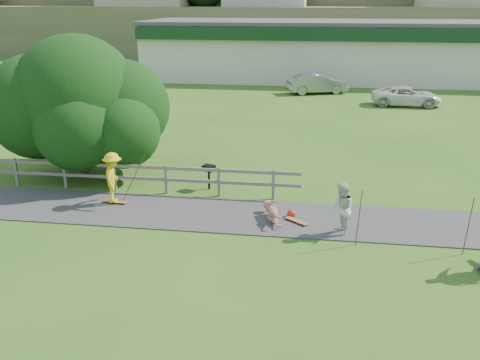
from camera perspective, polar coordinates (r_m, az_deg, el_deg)
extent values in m
plane|color=#285919|center=(16.81, -4.31, -5.62)|extent=(260.00, 260.00, 0.00)
cube|color=#363739|center=(18.14, -3.28, -3.64)|extent=(34.00, 3.00, 0.04)
cube|color=#5F5B53|center=(22.45, -22.76, 0.77)|extent=(0.10, 0.10, 1.10)
cube|color=#5F5B53|center=(21.50, -18.18, 0.55)|extent=(0.10, 0.10, 1.10)
cube|color=#5F5B53|center=(20.70, -13.21, 0.31)|extent=(0.10, 0.10, 1.10)
cube|color=#5F5B53|center=(20.06, -7.88, 0.05)|extent=(0.10, 0.10, 1.10)
cube|color=#5F5B53|center=(19.61, -2.26, -0.22)|extent=(0.10, 0.10, 1.10)
cube|color=#5F5B53|center=(19.35, 3.57, -0.50)|extent=(0.10, 0.10, 1.10)
cube|color=#5F5B53|center=(20.75, -14.59, 1.56)|extent=(15.00, 0.08, 0.12)
cube|color=#5F5B53|center=(20.88, -14.49, 0.38)|extent=(15.00, 0.08, 0.12)
cube|color=beige|center=(50.12, 9.26, 13.35)|extent=(32.00, 10.00, 4.80)
cube|color=#133519|center=(44.80, 9.42, 15.04)|extent=(32.00, 0.60, 1.00)
cube|color=#4B4B50|center=(49.95, 9.41, 16.26)|extent=(32.50, 10.50, 0.30)
cube|color=#465331|center=(70.11, 5.80, 15.47)|extent=(220.00, 14.00, 6.00)
cube|color=#465331|center=(82.98, 6.37, 18.37)|extent=(220.00, 14.00, 13.00)
imported|color=yellow|center=(19.23, -13.36, -0.02)|extent=(0.94, 1.29, 1.79)
imported|color=tan|center=(17.54, 3.49, -3.45)|extent=(1.70, 0.88, 0.61)
imported|color=silver|center=(16.56, 10.78, -3.14)|extent=(0.81, 0.94, 1.68)
imported|color=gray|center=(42.01, 8.21, 10.14)|extent=(4.87, 3.05, 1.51)
imported|color=white|center=(38.44, 17.37, 8.53)|extent=(4.67, 2.18, 1.29)
sphere|color=#B02713|center=(17.89, 5.50, -3.60)|extent=(0.29, 0.29, 0.29)
cylinder|color=brown|center=(19.35, -11.30, 0.49)|extent=(0.03, 0.03, 1.95)
cylinder|color=brown|center=(15.96, 12.56, -4.00)|extent=(0.03, 0.03, 1.74)
cylinder|color=brown|center=(16.34, 23.18, -4.56)|extent=(0.03, 0.03, 1.75)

